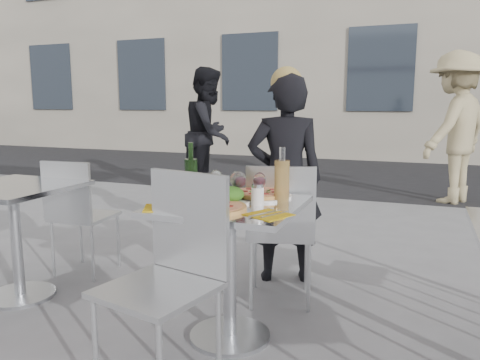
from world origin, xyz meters
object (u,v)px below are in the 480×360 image
(salad_plate, at_px, (230,196))
(carafe, at_px, (282,180))
(chair_far, at_px, (280,223))
(pedestrian_a, at_px, (209,134))
(pizza_near, at_px, (210,207))
(pizza_far, at_px, (260,194))
(side_chair_lfar, at_px, (77,208))
(wineglass_white_b, at_px, (236,180))
(chair_near, at_px, (172,263))
(napkin_right, at_px, (269,214))
(main_table, at_px, (230,242))
(side_table_left, at_px, (14,217))
(pedestrian_b, at_px, (455,128))
(wineglass_red_b, at_px, (260,181))
(woman_diner, at_px, (285,180))
(napkin_left, at_px, (162,207))
(wineglass_white_a, at_px, (216,179))
(wineglass_red_a, at_px, (240,181))
(sugar_shaker, at_px, (258,195))
(wine_bottle, at_px, (191,174))

(salad_plate, relative_size, carafe, 0.76)
(chair_far, bearing_deg, pedestrian_a, -73.41)
(pizza_near, height_order, pizza_far, pizza_far)
(side_chair_lfar, distance_m, wineglass_white_b, 1.49)
(chair_near, relative_size, pizza_near, 2.68)
(pizza_far, bearing_deg, napkin_right, -65.69)
(main_table, height_order, side_table_left, same)
(chair_far, relative_size, salad_plate, 4.11)
(side_chair_lfar, relative_size, pedestrian_b, 0.45)
(salad_plate, xyz_separation_m, wineglass_red_b, (0.14, 0.08, 0.07))
(woman_diner, bearing_deg, pedestrian_b, -131.82)
(pizza_far, xyz_separation_m, carafe, (0.15, -0.07, 0.10))
(pizza_far, relative_size, napkin_left, 1.45)
(chair_near, bearing_deg, wineglass_white_a, 106.42)
(wineglass_red_a, bearing_deg, wineglass_white_a, 173.07)
(wineglass_white_b, bearing_deg, wineglass_red_a, -13.89)
(side_chair_lfar, bearing_deg, pizza_far, 166.54)
(pedestrian_b, relative_size, napkin_left, 7.93)
(woman_diner, bearing_deg, sugar_shaker, 75.89)
(wineglass_red_a, bearing_deg, pedestrian_b, 73.36)
(chair_near, xyz_separation_m, sugar_shaker, (0.23, 0.49, 0.23))
(side_table_left, distance_m, carafe, 1.78)
(woman_diner, distance_m, sugar_shaker, 0.94)
(pedestrian_b, bearing_deg, pedestrian_a, -44.76)
(main_table, relative_size, sugar_shaker, 7.01)
(main_table, relative_size, wineglass_white_a, 4.76)
(side_chair_lfar, height_order, pizza_near, side_chair_lfar)
(chair_far, height_order, chair_near, chair_near)
(carafe, bearing_deg, pedestrian_a, 120.67)
(chair_near, distance_m, carafe, 0.75)
(chair_near, bearing_deg, woman_diner, 98.09)
(pedestrian_a, distance_m, wineglass_white_a, 3.73)
(main_table, distance_m, chair_far, 0.51)
(side_chair_lfar, distance_m, pedestrian_b, 4.74)
(pedestrian_b, bearing_deg, sugar_shaker, 14.14)
(chair_far, bearing_deg, wineglass_white_a, 42.51)
(carafe, distance_m, napkin_right, 0.34)
(side_table_left, distance_m, chair_far, 1.71)
(chair_near, bearing_deg, carafe, 74.76)
(chair_far, xyz_separation_m, carafe, (0.11, -0.36, 0.33))
(salad_plate, relative_size, napkin_right, 0.91)
(wineglass_white_a, bearing_deg, wineglass_white_b, -5.62)
(pizza_far, relative_size, wine_bottle, 1.18)
(side_chair_lfar, xyz_separation_m, napkin_left, (1.12, -0.68, 0.24))
(side_table_left, xyz_separation_m, wine_bottle, (1.19, 0.17, 0.32))
(pedestrian_b, relative_size, wineglass_white_a, 12.16)
(main_table, distance_m, pedestrian_b, 4.55)
(wineglass_red_a, distance_m, napkin_left, 0.43)
(salad_plate, bearing_deg, woman_diner, 87.84)
(chair_far, xyz_separation_m, sugar_shaker, (0.01, -0.48, 0.27))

